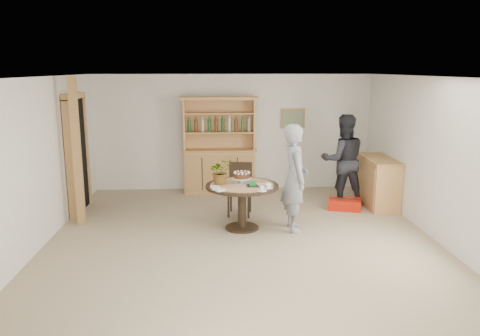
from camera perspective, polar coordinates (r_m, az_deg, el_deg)
name	(u,v)px	position (r m, az deg, el deg)	size (l,w,h in m)	color
ground	(243,246)	(7.12, 0.36, -9.54)	(7.00, 7.00, 0.00)	tan
room_shell	(243,131)	(6.68, 0.40, 4.50)	(6.04, 7.04, 2.52)	white
doorway	(77,152)	(9.09, -19.27, 1.80)	(0.13, 1.10, 2.18)	black
pine_post	(77,152)	(8.24, -19.27, 1.82)	(0.12, 0.12, 2.50)	#B07F4A
hutch	(220,160)	(10.03, -2.50, 0.96)	(1.62, 0.54, 2.04)	tan
sideboard	(378,182)	(9.41, 16.47, -1.63)	(0.54, 1.26, 0.94)	tan
dining_table	(242,193)	(7.70, 0.25, -3.12)	(1.20, 1.20, 0.76)	black
dining_chair	(240,185)	(8.51, 0.00, -2.11)	(0.48, 0.48, 0.95)	black
birthday_cake	(242,176)	(7.68, 0.23, -1.02)	(0.30, 0.30, 0.20)	white
flower_vase	(221,171)	(7.64, -2.39, -0.41)	(0.38, 0.33, 0.42)	#3F7233
gift_tray	(256,184)	(7.55, 1.94, -2.01)	(0.30, 0.20, 0.08)	black
coffee_cup_a	(268,186)	(7.41, 3.47, -2.19)	(0.15, 0.15, 0.09)	white
coffee_cup_b	(262,189)	(7.24, 2.68, -2.57)	(0.15, 0.15, 0.08)	white
napkins	(217,189)	(7.34, -2.80, -2.52)	(0.24, 0.33, 0.03)	white
teen_boy	(295,178)	(7.63, 6.69, -1.20)	(0.64, 0.42, 1.76)	gray
adult_person	(343,160)	(9.22, 12.46, 0.94)	(0.86, 0.67, 1.77)	black
red_suitcase	(345,204)	(9.11, 12.63, -4.29)	(0.69, 0.55, 0.21)	red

